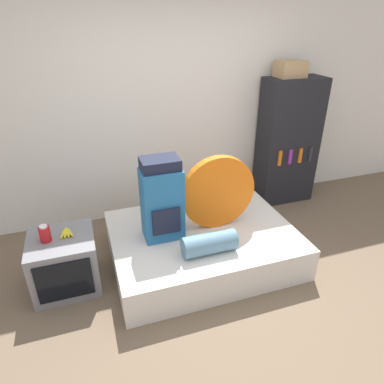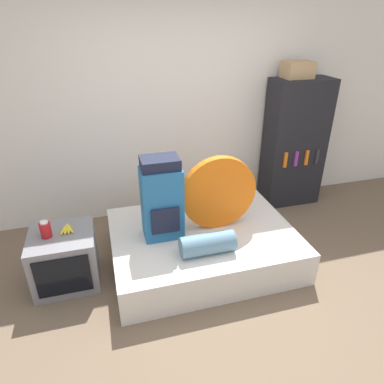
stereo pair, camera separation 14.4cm
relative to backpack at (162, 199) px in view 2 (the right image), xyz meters
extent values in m
plane|color=brown|center=(0.41, -0.81, -0.74)|extent=(16.00, 16.00, 0.00)
cube|color=white|center=(0.41, 1.12, 0.56)|extent=(8.00, 0.05, 2.60)
cube|color=silver|center=(0.39, -0.04, -0.57)|extent=(1.81, 1.36, 0.35)
cube|color=#23669E|center=(0.00, 0.00, -0.04)|extent=(0.37, 0.27, 0.70)
cube|color=#191E33|center=(0.00, 0.02, 0.36)|extent=(0.34, 0.25, 0.10)
cube|color=#191E33|center=(0.00, -0.15, -0.15)|extent=(0.26, 0.03, 0.25)
cylinder|color=orange|center=(0.57, 0.01, -0.01)|extent=(0.76, 0.08, 0.76)
cylinder|color=#5B849E|center=(0.33, -0.40, -0.29)|extent=(0.50, 0.20, 0.20)
cube|color=gray|center=(-0.94, -0.01, -0.48)|extent=(0.57, 0.55, 0.53)
cube|color=black|center=(-0.94, -0.30, -0.46)|extent=(0.46, 0.02, 0.38)
cylinder|color=#B2191E|center=(-1.05, -0.01, -0.14)|extent=(0.10, 0.10, 0.14)
cylinder|color=white|center=(-1.05, -0.01, -0.06)|extent=(0.07, 0.07, 0.02)
ellipsoid|color=yellow|center=(-0.90, 0.04, -0.20)|extent=(0.08, 0.18, 0.03)
ellipsoid|color=yellow|center=(-0.89, 0.04, -0.20)|extent=(0.05, 0.18, 0.03)
ellipsoid|color=yellow|center=(-0.87, 0.04, -0.20)|extent=(0.05, 0.18, 0.03)
ellipsoid|color=yellow|center=(-0.85, 0.04, -0.20)|extent=(0.08, 0.18, 0.03)
cube|color=black|center=(1.90, 0.86, 0.07)|extent=(0.74, 0.37, 1.62)
cube|color=orange|center=(1.67, 0.67, -0.05)|extent=(0.04, 0.02, 0.19)
cube|color=purple|center=(1.82, 0.67, -0.05)|extent=(0.04, 0.02, 0.19)
cube|color=orange|center=(1.97, 0.67, -0.05)|extent=(0.04, 0.02, 0.19)
cube|color=#2D2D33|center=(2.12, 0.67, -0.05)|extent=(0.04, 0.02, 0.19)
cube|color=tan|center=(1.81, 0.88, 0.97)|extent=(0.33, 0.25, 0.19)
camera|label=1|loc=(-0.63, -2.73, 1.54)|focal=32.00mm
camera|label=2|loc=(-0.49, -2.78, 1.54)|focal=32.00mm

